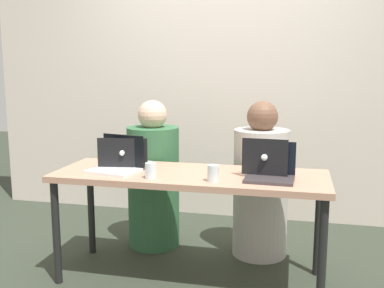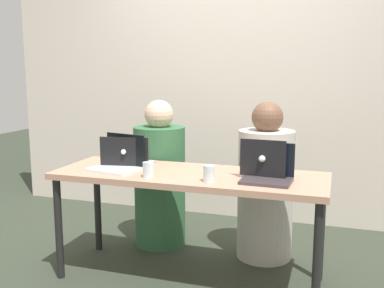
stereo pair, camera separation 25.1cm
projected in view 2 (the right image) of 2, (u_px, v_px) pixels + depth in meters
ground_plane at (189, 278)px, 3.02m from camera, size 12.00×12.00×0.00m
back_wall at (237, 84)px, 4.13m from camera, size 4.57×0.10×2.50m
desk at (189, 183)px, 2.91m from camera, size 1.76×0.61×0.73m
person_on_left at (160, 181)px, 3.55m from camera, size 0.45×0.45×1.16m
person_on_right at (265, 190)px, 3.29m from camera, size 0.49×0.49×1.16m
laptop_front_left at (118, 162)px, 2.99m from camera, size 0.36×0.30×0.23m
laptop_back_left at (127, 159)px, 3.09m from camera, size 0.37×0.27×0.21m
laptop_front_right at (268, 173)px, 2.69m from camera, size 0.30×0.27×0.22m
laptop_back_right at (265, 168)px, 2.80m from camera, size 0.30×0.30×0.24m
water_glass_right at (209, 175)px, 2.66m from camera, size 0.07×0.07×0.10m
water_glass_left at (148, 171)px, 2.78m from camera, size 0.07×0.07×0.10m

